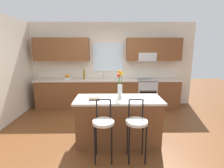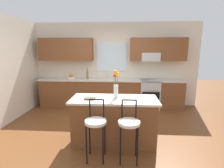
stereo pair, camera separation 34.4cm
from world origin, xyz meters
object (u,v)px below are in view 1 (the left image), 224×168
object	(u,v)px
fruit_bowl_oranges	(67,78)
bar_stool_near	(103,125)
bar_stool_middle	(137,125)
bottle_olive_oil	(84,75)
cookbook	(94,99)
oven_range	(146,93)
kitchen_island	(118,120)
flower_vase	(120,85)

from	to	relation	value
fruit_bowl_oranges	bar_stool_near	bearing A→B (deg)	-65.54
bar_stool_near	bar_stool_middle	distance (m)	0.55
bar_stool_middle	bottle_olive_oil	world-z (taller)	bottle_olive_oil
cookbook	fruit_bowl_oranges	distance (m)	2.47
oven_range	kitchen_island	xyz separation A→B (m)	(-1.00, -2.13, 0.00)
kitchen_island	cookbook	distance (m)	0.66
kitchen_island	bar_stool_near	xyz separation A→B (m)	(-0.28, -0.57, 0.17)
bar_stool_near	cookbook	distance (m)	0.60
bar_stool_near	cookbook	world-z (taller)	bar_stool_near
fruit_bowl_oranges	bottle_olive_oil	world-z (taller)	bottle_olive_oil
bar_stool_middle	kitchen_island	bearing A→B (deg)	115.86
oven_range	bar_stool_near	xyz separation A→B (m)	(-1.28, -2.70, 0.18)
kitchen_island	bottle_olive_oil	bearing A→B (deg)	114.33
oven_range	flower_vase	bearing A→B (deg)	-115.08
bar_stool_near	bottle_olive_oil	world-z (taller)	bottle_olive_oil
bar_stool_near	bar_stool_middle	bearing A→B (deg)	0.00
bar_stool_near	bottle_olive_oil	xyz separation A→B (m)	(-0.70, 2.72, 0.43)
kitchen_island	flower_vase	xyz separation A→B (m)	(0.03, 0.05, 0.71)
bottle_olive_oil	kitchen_island	bearing A→B (deg)	-65.67
bottle_olive_oil	fruit_bowl_oranges	bearing A→B (deg)	179.56
kitchen_island	bar_stool_near	bearing A→B (deg)	-115.86
flower_vase	fruit_bowl_oranges	world-z (taller)	flower_vase
bar_stool_near	bar_stool_middle	world-z (taller)	same
bar_stool_middle	flower_vase	distance (m)	0.86
cookbook	kitchen_island	bearing A→B (deg)	9.48
bar_stool_middle	bottle_olive_oil	xyz separation A→B (m)	(-1.25, 2.72, 0.43)
fruit_bowl_oranges	bar_stool_middle	bearing A→B (deg)	-56.71
flower_vase	fruit_bowl_oranges	distance (m)	2.62
oven_range	kitchen_island	bearing A→B (deg)	-115.20
kitchen_island	flower_vase	distance (m)	0.72
flower_vase	cookbook	size ratio (longest dim) A/B	2.76
oven_range	bar_stool_near	world-z (taller)	bar_stool_near
cookbook	fruit_bowl_oranges	world-z (taller)	fruit_bowl_oranges
bar_stool_near	bottle_olive_oil	distance (m)	2.84
bar_stool_middle	bottle_olive_oil	distance (m)	3.03
bar_stool_near	fruit_bowl_oranges	world-z (taller)	fruit_bowl_oranges
cookbook	bottle_olive_oil	xyz separation A→B (m)	(-0.51, 2.23, 0.13)
fruit_bowl_oranges	kitchen_island	bearing A→B (deg)	-54.95
oven_range	kitchen_island	size ratio (longest dim) A/B	0.55
kitchen_island	fruit_bowl_oranges	xyz separation A→B (m)	(-1.52, 2.16, 0.51)
flower_vase	cookbook	bearing A→B (deg)	-165.08
flower_vase	bar_stool_middle	bearing A→B (deg)	-68.53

